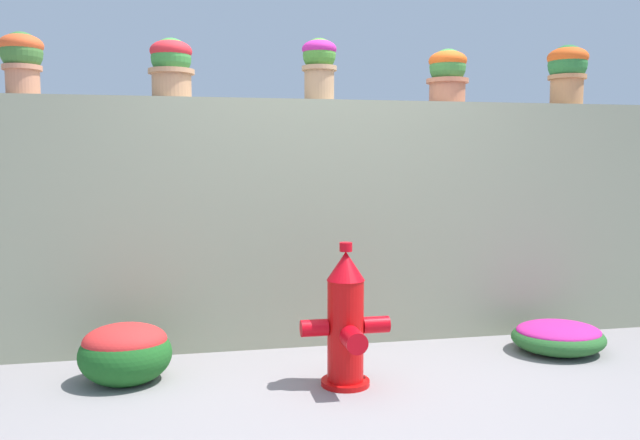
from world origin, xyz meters
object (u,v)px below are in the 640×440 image
object	(u,v)px
flower_bush_right	(125,350)
potted_plant_5	(567,69)
potted_plant_2	(171,65)
potted_plant_3	(319,64)
potted_plant_1	(22,57)
potted_plant_4	(448,73)
fire_hydrant	(346,323)
flower_bush_left	(558,336)

from	to	relation	value
flower_bush_right	potted_plant_5	bearing A→B (deg)	11.34
potted_plant_2	potted_plant_3	world-z (taller)	potted_plant_3
potted_plant_1	potted_plant_4	world-z (taller)	potted_plant_1
potted_plant_5	potted_plant_1	bearing A→B (deg)	-179.99
potted_plant_2	potted_plant_1	bearing A→B (deg)	-179.07
potted_plant_5	fire_hydrant	world-z (taller)	potted_plant_5
potted_plant_4	flower_bush_right	xyz separation A→B (m)	(-2.20, -0.64, -1.70)
fire_hydrant	flower_bush_right	distance (m)	1.27
potted_plant_4	fire_hydrant	bearing A→B (deg)	-135.63
potted_plant_5	flower_bush_right	distance (m)	3.64
potted_plant_3	potted_plant_5	size ratio (longest dim) A/B	0.97
potted_plant_1	potted_plant_5	bearing A→B (deg)	0.01
potted_plant_4	potted_plant_5	xyz separation A→B (m)	(0.93, -0.01, 0.05)
potted_plant_3	flower_bush_right	bearing A→B (deg)	-152.59
potted_plant_1	potted_plant_3	xyz separation A→B (m)	(1.90, 0.03, 0.02)
potted_plant_1	potted_plant_5	size ratio (longest dim) A/B	0.89
flower_bush_right	fire_hydrant	bearing A→B (deg)	-14.25
potted_plant_3	fire_hydrant	distance (m)	1.84
potted_plant_1	potted_plant_4	distance (m)	2.83
potted_plant_4	fire_hydrant	distance (m)	2.04
potted_plant_1	potted_plant_3	distance (m)	1.90
potted_plant_4	potted_plant_2	bearing A→B (deg)	-179.99
potted_plant_5	flower_bush_left	xyz separation A→B (m)	(-0.37, -0.60, -1.82)
fire_hydrant	flower_bush_left	world-z (taller)	fire_hydrant
potted_plant_1	potted_plant_3	bearing A→B (deg)	0.89
flower_bush_left	flower_bush_right	world-z (taller)	flower_bush_right
potted_plant_3	flower_bush_left	world-z (taller)	potted_plant_3
potted_plant_1	potted_plant_2	bearing A→B (deg)	0.93
potted_plant_2	flower_bush_left	world-z (taller)	potted_plant_2
potted_plant_1	flower_bush_left	world-z (taller)	potted_plant_1
potted_plant_3	potted_plant_4	world-z (taller)	potted_plant_3
potted_plant_1	potted_plant_4	bearing A→B (deg)	0.31
potted_plant_1	flower_bush_right	xyz separation A→B (m)	(0.63, -0.63, -1.72)
potted_plant_4	flower_bush_right	bearing A→B (deg)	-163.69
potted_plant_1	fire_hydrant	bearing A→B (deg)	-26.85
potted_plant_5	fire_hydrant	size ratio (longest dim) A/B	0.54
potted_plant_3	potted_plant_4	bearing A→B (deg)	-0.88
potted_plant_2	flower_bush_left	bearing A→B (deg)	-13.94
potted_plant_2	potted_plant_3	distance (m)	0.99
potted_plant_2	flower_bush_left	size ratio (longest dim) A/B	0.63
potted_plant_2	potted_plant_4	distance (m)	1.92
potted_plant_5	flower_bush_left	size ratio (longest dim) A/B	0.71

